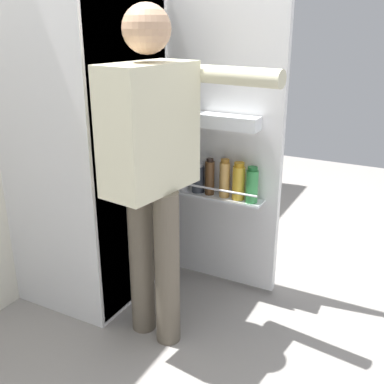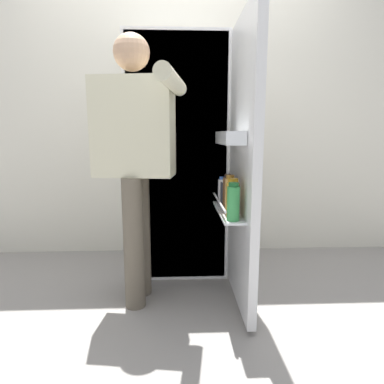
# 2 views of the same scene
# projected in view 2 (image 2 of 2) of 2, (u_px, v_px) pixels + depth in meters

# --- Properties ---
(ground_plane) EXTENTS (6.59, 6.59, 0.00)m
(ground_plane) POSITION_uv_depth(u_px,v_px,m) (178.00, 297.00, 2.04)
(ground_plane) COLOR gray
(kitchen_wall) EXTENTS (4.40, 0.10, 2.58)m
(kitchen_wall) POSITION_uv_depth(u_px,v_px,m) (177.00, 102.00, 2.69)
(kitchen_wall) COLOR silver
(kitchen_wall) RESTS_ON ground_plane
(refrigerator) EXTENTS (0.75, 1.27, 1.68)m
(refrigerator) POSITION_uv_depth(u_px,v_px,m) (181.00, 159.00, 2.38)
(refrigerator) COLOR white
(refrigerator) RESTS_ON ground_plane
(person) EXTENTS (0.54, 0.79, 1.57)m
(person) POSITION_uv_depth(u_px,v_px,m) (136.00, 149.00, 1.85)
(person) COLOR #665B4C
(person) RESTS_ON ground_plane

